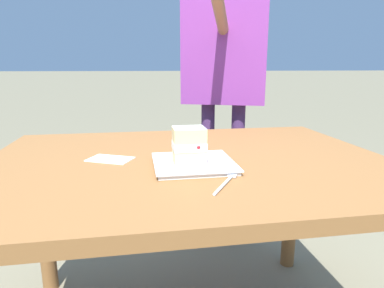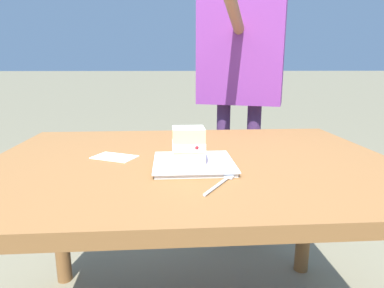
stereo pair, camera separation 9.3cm
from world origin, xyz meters
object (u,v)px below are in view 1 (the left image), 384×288
paper_napkin (110,159)px  diner_person (224,54)px  patio_table (189,185)px  cake_slice (189,145)px  dessert_fork (227,181)px  dessert_plate (192,164)px

paper_napkin → diner_person: size_ratio=0.10×
patio_table → diner_person: size_ratio=0.80×
cake_slice → dessert_fork: (-0.08, 0.15, -0.07)m
diner_person → dessert_fork: bearing=75.8°
dessert_plate → paper_napkin: 0.28m
cake_slice → paper_napkin: bearing=-28.7°
dessert_plate → cake_slice: (0.01, 0.02, 0.06)m
dessert_plate → dessert_fork: dessert_plate is taller
dessert_fork → paper_napkin: dessert_fork is taller
dessert_plate → cake_slice: size_ratio=2.25×
dessert_plate → diner_person: 0.98m
patio_table → paper_napkin: size_ratio=8.07×
dessert_fork → paper_napkin: bearing=-41.3°
patio_table → cake_slice: cake_slice is taller
patio_table → dessert_plate: bearing=87.1°
cake_slice → diner_person: bearing=-111.0°
dessert_plate → dessert_fork: bearing=111.8°
patio_table → dessert_fork: dessert_fork is taller
diner_person → dessert_plate: bearing=69.3°
cake_slice → paper_napkin: (0.24, -0.13, -0.07)m
dessert_plate → paper_napkin: size_ratio=1.47×
patio_table → cake_slice: size_ratio=12.32×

